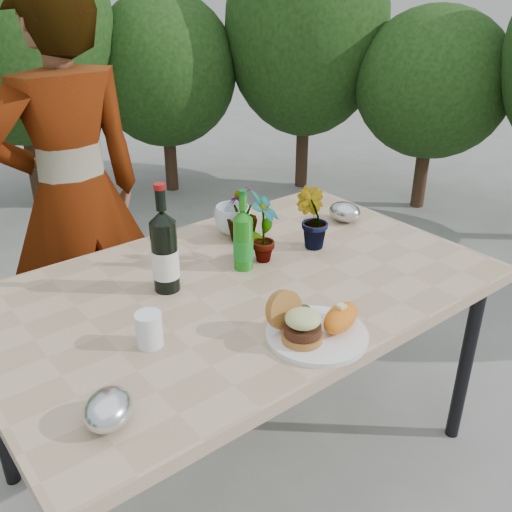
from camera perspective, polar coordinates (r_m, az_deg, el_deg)
ground at (r=2.29m, az=-1.31°, el=-19.32°), size 80.00×80.00×0.00m
patio_table at (r=1.85m, az=-1.54°, el=-4.30°), size 1.60×1.00×0.75m
shrub_hedge at (r=3.26m, az=-15.18°, el=17.01°), size 6.85×5.17×2.15m
dinner_plate at (r=1.58m, az=6.10°, el=-7.84°), size 0.28×0.28×0.01m
burger_stack at (r=1.52m, az=4.20°, el=-6.64°), size 0.11×0.16×0.11m
sweet_potato at (r=1.58m, az=8.46°, el=-6.11°), size 0.17×0.12×0.06m
grilled_veg at (r=1.63m, az=4.32°, el=-5.61°), size 0.08×0.05×0.03m
wine_bottle at (r=1.75m, az=-9.12°, el=0.36°), size 0.08×0.08×0.35m
sparkling_water at (r=1.87m, az=-1.29°, el=1.56°), size 0.07×0.07×0.28m
plastic_cup at (r=1.54m, az=-10.64°, el=-7.24°), size 0.07×0.07×0.09m
seedling_left at (r=1.90m, az=0.74°, el=2.89°), size 0.16×0.15×0.25m
seedling_mid at (r=2.03m, az=5.63°, el=3.74°), size 0.13×0.15×0.22m
seedling_right at (r=2.07m, az=-1.43°, el=4.30°), size 0.17×0.17×0.21m
blue_bowl at (r=2.15m, az=-2.35°, el=3.66°), size 0.15×0.15×0.11m
foil_packet_left at (r=1.33m, az=-14.54°, el=-14.59°), size 0.17×0.17×0.08m
foil_packet_right at (r=2.29m, az=8.86°, el=4.39°), size 0.13×0.15×0.08m
person at (r=2.40m, az=-17.75°, el=5.63°), size 0.61×0.41×1.67m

